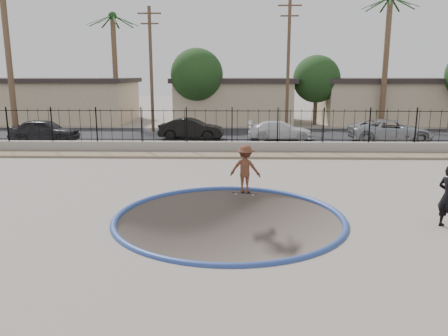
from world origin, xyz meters
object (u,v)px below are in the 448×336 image
object	(u,v)px
skateboard	(245,193)
car_b	(191,129)
car_a	(45,131)
car_c	(280,130)
car_d	(391,131)
skater	(245,171)

from	to	relation	value
skateboard	car_b	xyz separation A→B (m)	(-3.27, 13.32, 0.66)
car_a	car_c	distance (m)	15.09
car_a	car_d	xyz separation A→B (m)	(21.91, 0.51, -0.01)
car_a	car_c	size ratio (longest dim) A/B	1.01
car_b	car_c	distance (m)	5.86
skateboard	car_b	distance (m)	13.73
car_b	skateboard	bearing A→B (deg)	-161.56
skateboard	car_d	xyz separation A→B (m)	(9.49, 12.40, 0.69)
skater	skateboard	xyz separation A→B (m)	(0.00, 0.00, -0.79)
skater	car_d	xyz separation A→B (m)	(9.49, 12.40, -0.10)
car_a	car_d	distance (m)	21.92
car_b	car_a	bearing A→B (deg)	103.52
skater	skateboard	world-z (taller)	skater
skater	car_d	world-z (taller)	skater
car_c	car_d	bearing A→B (deg)	-95.81
skateboard	car_c	distance (m)	13.58
car_d	skateboard	bearing A→B (deg)	144.14
skater	car_c	world-z (taller)	skater
skater	car_b	xyz separation A→B (m)	(-3.27, 13.32, -0.13)
car_a	car_b	distance (m)	9.27
skater	car_c	bearing A→B (deg)	-88.27
car_c	car_b	bearing A→B (deg)	91.78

